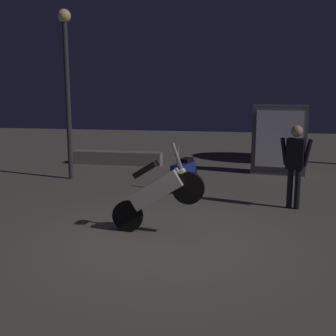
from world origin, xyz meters
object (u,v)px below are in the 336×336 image
at_px(kiosk_billboard, 279,140).
at_px(motorcycle_blue_parked_left, 183,171).
at_px(person_rider_beside, 295,159).
at_px(motorcycle_white_foreground, 157,193).
at_px(streetlamp_near, 67,73).

bearing_deg(kiosk_billboard, motorcycle_blue_parked_left, 47.97).
height_order(motorcycle_blue_parked_left, person_rider_beside, person_rider_beside).
distance_m(motorcycle_white_foreground, person_rider_beside, 3.32).
xyz_separation_m(motorcycle_white_foreground, motorcycle_blue_parked_left, (-0.09, 3.58, -0.31)).
relative_size(person_rider_beside, kiosk_billboard, 0.85).
bearing_deg(streetlamp_near, motorcycle_blue_parked_left, -9.15).
distance_m(motorcycle_blue_parked_left, person_rider_beside, 3.06).
bearing_deg(motorcycle_blue_parked_left, motorcycle_white_foreground, 16.46).
bearing_deg(person_rider_beside, kiosk_billboard, -160.67).
bearing_deg(motorcycle_white_foreground, motorcycle_blue_parked_left, 95.27).
bearing_deg(streetlamp_near, kiosk_billboard, 17.44).
xyz_separation_m(streetlamp_near, kiosk_billboard, (5.94, 1.87, -1.95)).
bearing_deg(motorcycle_blue_parked_left, kiosk_billboard, 148.31).
relative_size(motorcycle_blue_parked_left, streetlamp_near, 0.35).
height_order(motorcycle_white_foreground, motorcycle_blue_parked_left, motorcycle_white_foreground).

